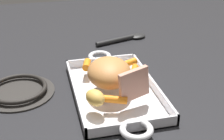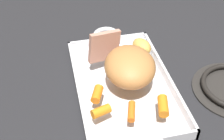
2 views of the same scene
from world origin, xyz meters
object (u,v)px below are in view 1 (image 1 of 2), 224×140
(baby_carrot_short, at_px, (87,65))
(roasting_dish, at_px, (114,90))
(baby_carrot_center_left, at_px, (135,70))
(roast_slice_thick, at_px, (134,84))
(baby_carrot_northwest, at_px, (130,62))
(stove_burner_rear, at_px, (18,90))
(pork_roast, at_px, (109,72))
(potato_whole, at_px, (95,98))
(serving_spoon, at_px, (126,38))
(baby_carrot_southwest, at_px, (115,100))
(baby_carrot_long, at_px, (109,64))

(baby_carrot_short, bearing_deg, roasting_dish, -152.87)
(roasting_dish, bearing_deg, baby_carrot_center_left, -57.20)
(roast_slice_thick, distance_m, baby_carrot_center_left, 0.14)
(baby_carrot_short, relative_size, baby_carrot_northwest, 1.20)
(baby_carrot_northwest, xyz_separation_m, stove_burner_rear, (-0.03, 0.34, -0.03))
(pork_roast, bearing_deg, baby_carrot_short, 21.67)
(baby_carrot_northwest, bearing_deg, potato_whole, 142.36)
(stove_burner_rear, bearing_deg, baby_carrot_short, -76.98)
(baby_carrot_short, distance_m, serving_spoon, 0.34)
(potato_whole, relative_size, stove_burner_rear, 0.29)
(baby_carrot_southwest, xyz_separation_m, stove_burner_rear, (0.16, 0.24, -0.03))
(baby_carrot_southwest, distance_m, stove_burner_rear, 0.30)
(roasting_dish, xyz_separation_m, baby_carrot_northwest, (0.10, -0.08, 0.03))
(baby_carrot_long, bearing_deg, baby_carrot_northwest, -101.26)
(roast_slice_thick, xyz_separation_m, baby_carrot_center_left, (0.13, -0.04, -0.03))
(roasting_dish, xyz_separation_m, roast_slice_thick, (-0.09, -0.03, 0.06))
(baby_carrot_northwest, relative_size, potato_whole, 0.70)
(roasting_dish, bearing_deg, baby_carrot_long, -5.65)
(pork_roast, bearing_deg, roasting_dish, -105.37)
(roast_slice_thick, distance_m, baby_carrot_southwest, 0.06)
(potato_whole, distance_m, stove_burner_rear, 0.25)
(baby_carrot_short, distance_m, baby_carrot_center_left, 0.15)
(roasting_dish, height_order, baby_carrot_center_left, baby_carrot_center_left)
(serving_spoon, bearing_deg, stove_burner_rear, -158.96)
(stove_burner_rear, bearing_deg, roasting_dish, -104.10)
(roasting_dish, distance_m, baby_carrot_southwest, 0.11)
(baby_carrot_northwest, bearing_deg, serving_spoon, -13.35)
(pork_roast, relative_size, baby_carrot_center_left, 3.40)
(roast_slice_thick, height_order, stove_burner_rear, roast_slice_thick)
(pork_roast, distance_m, stove_burner_rear, 0.27)
(pork_roast, xyz_separation_m, baby_carrot_center_left, (0.04, -0.09, -0.03))
(roasting_dish, relative_size, stove_burner_rear, 2.39)
(roast_slice_thick, relative_size, stove_burner_rear, 0.40)
(serving_spoon, bearing_deg, baby_carrot_center_left, -118.26)
(roast_slice_thick, distance_m, baby_carrot_short, 0.22)
(baby_carrot_southwest, height_order, serving_spoon, baby_carrot_southwest)
(baby_carrot_southwest, distance_m, baby_carrot_short, 0.22)
(baby_carrot_northwest, relative_size, serving_spoon, 0.19)
(baby_carrot_short, bearing_deg, roast_slice_thick, -156.24)
(baby_carrot_short, height_order, potato_whole, potato_whole)
(serving_spoon, bearing_deg, roasting_dish, -127.10)
(baby_carrot_short, bearing_deg, baby_carrot_long, -91.98)
(serving_spoon, bearing_deg, pork_roast, -129.24)
(baby_carrot_center_left, distance_m, potato_whole, 0.20)
(roast_slice_thick, bearing_deg, baby_carrot_southwest, 102.30)
(roasting_dish, distance_m, roast_slice_thick, 0.11)
(stove_burner_rear, bearing_deg, baby_carrot_northwest, -84.51)
(pork_roast, xyz_separation_m, baby_carrot_short, (0.11, 0.04, -0.03))
(baby_carrot_southwest, distance_m, baby_carrot_northwest, 0.22)
(baby_carrot_northwest, height_order, baby_carrot_long, baby_carrot_northwest)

